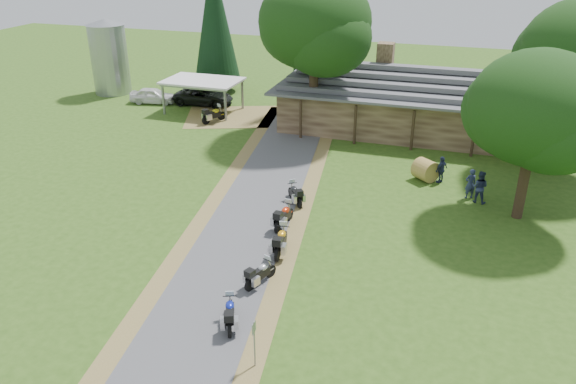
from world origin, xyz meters
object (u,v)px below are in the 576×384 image
(car_white_sedan, at_px, (153,94))
(motorcycle_carport_a, at_px, (214,114))
(carport, at_px, (203,96))
(motorcycle_row_c, at_px, (281,240))
(silo, at_px, (109,57))
(car_dark_suv, at_px, (204,93))
(motorcycle_row_e, at_px, (295,193))
(hay_bale, at_px, (425,170))
(motorcycle_row_b, at_px, (260,272))
(lodge, at_px, (421,99))
(motorcycle_row_a, at_px, (230,312))
(motorcycle_row_d, at_px, (284,215))

(car_white_sedan, bearing_deg, motorcycle_carport_a, -125.44)
(carport, relative_size, motorcycle_row_c, 3.14)
(silo, distance_m, car_dark_suv, 10.11)
(car_dark_suv, bearing_deg, car_white_sedan, 99.54)
(motorcycle_row_e, height_order, hay_bale, hay_bale)
(motorcycle_row_b, bearing_deg, motorcycle_row_e, 27.47)
(lodge, bearing_deg, motorcycle_row_c, -101.93)
(motorcycle_row_a, bearing_deg, motorcycle_row_e, -17.61)
(carport, bearing_deg, lodge, 2.37)
(silo, distance_m, motorcycle_carport_a, 14.03)
(carport, xyz_separation_m, car_white_sedan, (-5.33, 0.90, -0.48))
(car_dark_suv, relative_size, hay_bale, 4.24)
(silo, height_order, motorcycle_row_c, silo)
(car_white_sedan, bearing_deg, motorcycle_row_d, -145.96)
(carport, distance_m, hay_bale, 21.02)
(motorcycle_row_a, xyz_separation_m, motorcycle_row_b, (0.15, 2.96, -0.02))
(carport, bearing_deg, silo, 165.59)
(lodge, xyz_separation_m, carport, (-17.63, -0.56, -1.11))
(motorcycle_row_d, distance_m, hay_bale, 10.40)
(silo, bearing_deg, lodge, -4.64)
(motorcycle_carport_a, bearing_deg, motorcycle_row_c, -119.63)
(hay_bale, bearing_deg, motorcycle_row_b, -112.84)
(motorcycle_row_d, bearing_deg, car_dark_suv, 40.73)
(lodge, relative_size, motorcycle_row_a, 12.29)
(car_white_sedan, relative_size, motorcycle_carport_a, 2.57)
(silo, relative_size, motorcycle_row_c, 3.42)
(motorcycle_row_a, xyz_separation_m, hay_bale, (5.83, 16.43, 0.06))
(silo, xyz_separation_m, motorcycle_row_d, (23.38, -20.02, -2.71))
(motorcycle_row_e, distance_m, motorcycle_carport_a, 15.78)
(car_white_sedan, xyz_separation_m, motorcycle_carport_a, (7.35, -3.36, -0.17))
(motorcycle_row_c, relative_size, motorcycle_carport_a, 0.98)
(motorcycle_row_a, height_order, motorcycle_row_b, motorcycle_row_a)
(motorcycle_row_e, xyz_separation_m, hay_bale, (6.61, 5.42, 0.06))
(motorcycle_row_b, relative_size, motorcycle_row_d, 0.89)
(car_white_sedan, xyz_separation_m, motorcycle_row_b, (18.67, -23.29, -0.28))
(car_white_sedan, bearing_deg, hay_bale, -122.84)
(silo, distance_m, motorcycle_row_a, 37.05)
(motorcycle_row_c, bearing_deg, silo, 40.63)
(carport, height_order, motorcycle_row_c, carport)
(car_dark_suv, height_order, motorcycle_row_a, car_dark_suv)
(motorcycle_row_c, height_order, motorcycle_row_d, motorcycle_row_c)
(silo, distance_m, car_white_sedan, 6.23)
(motorcycle_row_c, bearing_deg, motorcycle_row_b, 173.58)
(carport, height_order, motorcycle_row_b, carport)
(carport, xyz_separation_m, motorcycle_row_c, (13.36, -19.65, -0.66))
(motorcycle_row_a, relative_size, motorcycle_row_b, 1.03)
(lodge, height_order, silo, silo)
(motorcycle_carport_a, bearing_deg, carport, 66.38)
(carport, relative_size, motorcycle_row_d, 3.24)
(motorcycle_row_d, bearing_deg, motorcycle_carport_a, 41.16)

